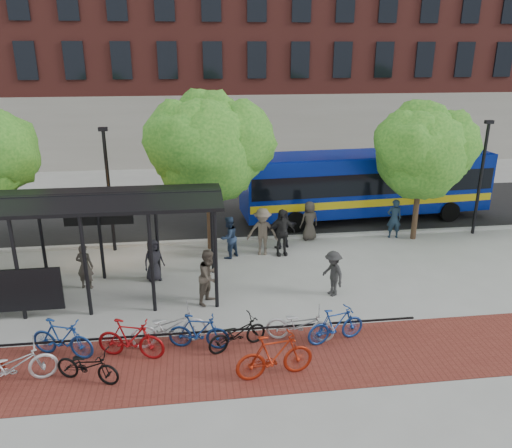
{
  "coord_description": "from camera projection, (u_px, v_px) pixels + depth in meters",
  "views": [
    {
      "loc": [
        -3.58,
        -16.42,
        7.94
      ],
      "look_at": [
        -1.28,
        1.58,
        1.6
      ],
      "focal_mm": 35.0,
      "sensor_mm": 36.0,
      "label": 1
    }
  ],
  "objects": [
    {
      "name": "ground",
      "position": [
        296.0,
        277.0,
        18.42
      ],
      "size": [
        160.0,
        160.0,
        0.0
      ],
      "primitive_type": "plane",
      "color": "#9E9E99",
      "rests_on": "ground"
    },
    {
      "name": "asphalt_street",
      "position": [
        265.0,
        212.0,
        25.91
      ],
      "size": [
        160.0,
        8.0,
        0.01
      ],
      "primitive_type": "cube",
      "color": "black",
      "rests_on": "ground"
    },
    {
      "name": "curb",
      "position": [
        278.0,
        238.0,
        22.15
      ],
      "size": [
        160.0,
        0.25,
        0.12
      ],
      "primitive_type": "cube",
      "color": "#B7B7B2",
      "rests_on": "ground"
    },
    {
      "name": "brick_strip",
      "position": [
        260.0,
        360.0,
        13.5
      ],
      "size": [
        24.0,
        3.0,
        0.01
      ],
      "primitive_type": "cube",
      "color": "maroon",
      "rests_on": "ground"
    },
    {
      "name": "bike_rack_rail",
      "position": [
        211.0,
        345.0,
        14.19
      ],
      "size": [
        12.0,
        0.05,
        0.95
      ],
      "primitive_type": "cube",
      "color": "black",
      "rests_on": "ground"
    },
    {
      "name": "building_brick",
      "position": [
        355.0,
        23.0,
        40.67
      ],
      "size": [
        55.0,
        14.0,
        20.0
      ],
      "primitive_type": "cube",
      "color": "maroon",
      "rests_on": "ground"
    },
    {
      "name": "bus_shelter",
      "position": [
        53.0,
        213.0,
        16.01
      ],
      "size": [
        10.6,
        3.07,
        3.6
      ],
      "color": "black",
      "rests_on": "ground"
    },
    {
      "name": "tree_b",
      "position": [
        210.0,
        143.0,
        19.74
      ],
      "size": [
        5.15,
        4.2,
        6.47
      ],
      "color": "#382619",
      "rests_on": "ground"
    },
    {
      "name": "tree_c",
      "position": [
        424.0,
        148.0,
        20.95
      ],
      "size": [
        4.66,
        3.8,
        5.92
      ],
      "color": "#382619",
      "rests_on": "ground"
    },
    {
      "name": "lamp_post_left",
      "position": [
        109.0,
        187.0,
        20.05
      ],
      "size": [
        0.35,
        0.2,
        5.12
      ],
      "color": "black",
      "rests_on": "ground"
    },
    {
      "name": "lamp_post_right",
      "position": [
        481.0,
        175.0,
        21.97
      ],
      "size": [
        0.35,
        0.2,
        5.12
      ],
      "color": "black",
      "rests_on": "ground"
    },
    {
      "name": "bus",
      "position": [
        366.0,
        181.0,
        24.35
      ],
      "size": [
        12.29,
        3.51,
        3.28
      ],
      "rotation": [
        0.0,
        0.0,
        0.07
      ],
      "color": "#071E8E",
      "rests_on": "ground"
    },
    {
      "name": "bike_2",
      "position": [
        12.0,
        366.0,
        12.31
      ],
      "size": [
        2.24,
        1.38,
        1.11
      ],
      "primitive_type": "imported",
      "rotation": [
        0.0,
        0.0,
        1.9
      ],
      "color": "#B9B9BC",
      "rests_on": "ground"
    },
    {
      "name": "bike_3",
      "position": [
        62.0,
        338.0,
        13.51
      ],
      "size": [
        1.92,
        1.16,
        1.12
      ],
      "primitive_type": "imported",
      "rotation": [
        0.0,
        0.0,
        1.2
      ],
      "color": "navy",
      "rests_on": "ground"
    },
    {
      "name": "bike_4",
      "position": [
        88.0,
        366.0,
        12.51
      ],
      "size": [
        1.83,
        1.2,
        0.91
      ],
      "primitive_type": "imported",
      "rotation": [
        0.0,
        0.0,
        1.2
      ],
      "color": "black",
      "rests_on": "ground"
    },
    {
      "name": "bike_5",
      "position": [
        131.0,
        339.0,
        13.46
      ],
      "size": [
        1.97,
        1.07,
        1.14
      ],
      "primitive_type": "imported",
      "rotation": [
        0.0,
        0.0,
        1.28
      ],
      "color": "maroon",
      "rests_on": "ground"
    },
    {
      "name": "bike_6",
      "position": [
        169.0,
        327.0,
        14.06
      ],
      "size": [
        2.24,
        1.08,
        1.13
      ],
      "primitive_type": "imported",
      "rotation": [
        0.0,
        0.0,
        1.73
      ],
      "color": "#ACACAE",
      "rests_on": "ground"
    },
    {
      "name": "bike_7",
      "position": [
        199.0,
        332.0,
        13.89
      ],
      "size": [
        1.8,
        0.87,
        1.04
      ],
      "primitive_type": "imported",
      "rotation": [
        0.0,
        0.0,
        1.34
      ],
      "color": "navy",
      "rests_on": "ground"
    },
    {
      "name": "bike_8",
      "position": [
        237.0,
        333.0,
        13.92
      ],
      "size": [
        1.87,
        1.25,
        0.93
      ],
      "primitive_type": "imported",
      "rotation": [
        0.0,
        0.0,
        1.96
      ],
      "color": "black",
      "rests_on": "ground"
    },
    {
      "name": "bike_9",
      "position": [
        275.0,
        356.0,
        12.64
      ],
      "size": [
        2.11,
        0.88,
        1.23
      ],
      "primitive_type": "imported",
      "rotation": [
        0.0,
        0.0,
        1.72
      ],
      "color": "maroon",
      "rests_on": "ground"
    },
    {
      "name": "bike_10",
      "position": [
        300.0,
        324.0,
        14.28
      ],
      "size": [
        2.08,
        1.14,
        1.04
      ],
      "primitive_type": "imported",
      "rotation": [
        0.0,
        0.0,
        1.33
      ],
      "color": "#B2B2B5",
      "rests_on": "ground"
    },
    {
      "name": "bike_11",
      "position": [
        336.0,
        325.0,
        14.2
      ],
      "size": [
        1.86,
        0.93,
        1.07
      ],
      "primitive_type": "imported",
      "rotation": [
        0.0,
        0.0,
        1.82
      ],
      "color": "navy",
      "rests_on": "ground"
    },
    {
      "name": "pedestrian_0",
      "position": [
        154.0,
        260.0,
        17.95
      ],
      "size": [
        0.92,
        0.83,
        1.58
      ],
      "primitive_type": "imported",
      "rotation": [
        0.0,
        0.0,
        0.55
      ],
      "color": "black",
      "rests_on": "ground"
    },
    {
      "name": "pedestrian_1",
      "position": [
        85.0,
        266.0,
        17.35
      ],
      "size": [
        0.67,
        0.51,
        1.65
      ],
      "primitive_type": "imported",
      "rotation": [
        0.0,
        0.0,
        2.92
      ],
      "color": "#3B362F",
      "rests_on": "ground"
    },
    {
      "name": "pedestrian_2",
      "position": [
        229.0,
        237.0,
        19.92
      ],
      "size": [
        1.06,
        1.05,
        1.73
      ],
      "primitive_type": "imported",
      "rotation": [
        0.0,
        0.0,
        3.85
      ],
      "color": "#1F2F4A",
      "rests_on": "ground"
    },
    {
      "name": "pedestrian_3",
      "position": [
        263.0,
        232.0,
        20.19
      ],
      "size": [
        1.41,
        1.01,
        1.97
      ],
      "primitive_type": "imported",
      "rotation": [
        0.0,
        0.0,
        -0.24
      ],
      "color": "brown",
      "rests_on": "ground"
    },
    {
      "name": "pedestrian_4",
      "position": [
        281.0,
        232.0,
        20.15
      ],
      "size": [
        1.18,
        0.58,
        1.95
      ],
      "primitive_type": "imported",
      "rotation": [
        0.0,
        0.0,
        6.37
      ],
      "color": "black",
      "rests_on": "ground"
    },
    {
      "name": "pedestrian_5",
      "position": [
        283.0,
        229.0,
        20.95
      ],
      "size": [
        1.64,
        1.05,
        1.69
      ],
      "primitive_type": "imported",
      "rotation": [
        0.0,
        0.0,
        3.52
      ],
      "color": "black",
      "rests_on": "ground"
    },
    {
      "name": "pedestrian_6",
      "position": [
        309.0,
        221.0,
        21.86
      ],
      "size": [
        0.96,
        0.75,
        1.73
      ],
      "primitive_type": "imported",
      "rotation": [
        0.0,
        0.0,
        3.41
      ],
      "color": "#413B34",
      "rests_on": "ground"
    },
    {
      "name": "pedestrian_7",
      "position": [
        394.0,
        219.0,
        22.08
      ],
      "size": [
        0.69,
        0.5,
        1.77
      ],
      "primitive_type": "imported",
      "rotation": [
        0.0,
        0.0,
        3.02
      ],
      "color": "#1A2C3D",
      "rests_on": "ground"
    },
    {
      "name": "pedestrian_8",
      "position": [
        209.0,
        276.0,
        16.33
      ],
      "size": [
        1.1,
        1.15,
        1.87
      ],
      "primitive_type": "imported",
      "rotation": [
        0.0,
        0.0,
        0.96
      ],
      "color": "brown",
      "rests_on": "ground"
    },
    {
      "name": "pedestrian_9",
      "position": [
        333.0,
        273.0,
        16.87
      ],
      "size": [
        0.9,
        1.17,
        1.6
      ],
      "primitive_type": "imported",
      "rotation": [
        0.0,
        0.0,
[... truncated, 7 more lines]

